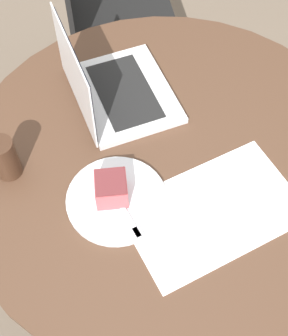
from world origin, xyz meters
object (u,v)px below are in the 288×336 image
object	(u,v)px
chair	(101,10)
plate	(117,200)
coffee_glass	(5,158)
laptop	(112,89)

from	to	relation	value
chair	plate	distance (m)	0.99
chair	coffee_glass	xyz separation A→B (m)	(0.54, 0.71, 0.26)
plate	laptop	size ratio (longest dim) A/B	0.74
chair	laptop	world-z (taller)	chair
coffee_glass	laptop	xyz separation A→B (m)	(-0.33, -0.10, -0.02)
plate	laptop	distance (m)	0.33
coffee_glass	laptop	world-z (taller)	laptop
chair	coffee_glass	size ratio (longest dim) A/B	8.74
coffee_glass	laptop	size ratio (longest dim) A/B	0.35
chair	laptop	xyz separation A→B (m)	(0.21, 0.61, 0.24)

